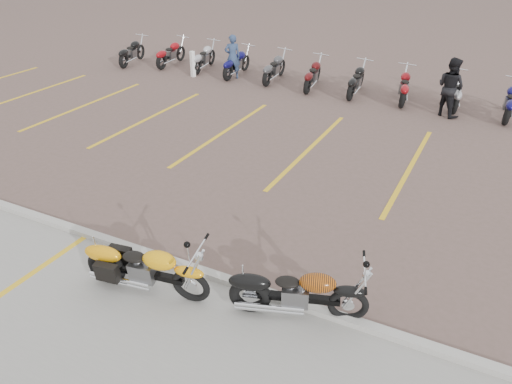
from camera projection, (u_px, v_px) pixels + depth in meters
ground at (239, 217)px, 10.46m from camera, size 100.00×100.00×0.00m
concrete_apron at (83, 366)px, 6.94m from camera, size 60.00×5.00×0.01m
curb at (184, 266)px, 8.87m from camera, size 60.00×0.18×0.12m
parking_stripes at (309, 149)px, 13.59m from camera, size 38.00×5.50×0.01m
yellow_cruiser at (145, 269)px, 8.16m from camera, size 2.22×0.50×0.92m
flame_cruiser at (295, 293)px, 7.65m from camera, size 2.09×0.82×0.89m
person_a at (232, 57)px, 19.31m from camera, size 0.73×0.69×1.69m
person_b at (450, 87)px, 15.50m from camera, size 1.13×1.06×1.84m
bollard at (193, 64)px, 19.68m from camera, size 0.19×0.19×1.00m
bg_bike_row at (293, 70)px, 18.69m from camera, size 15.74×2.07×1.10m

